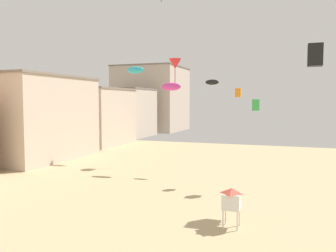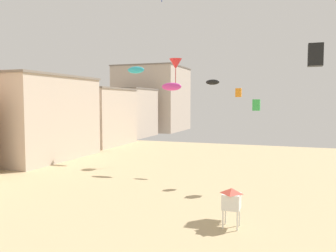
{
  "view_description": "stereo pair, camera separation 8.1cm",
  "coord_description": "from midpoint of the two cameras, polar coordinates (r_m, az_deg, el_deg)",
  "views": [
    {
      "loc": [
        9.61,
        -5.07,
        8.03
      ],
      "look_at": [
        1.58,
        17.38,
        6.34
      ],
      "focal_mm": 37.0,
      "sensor_mm": 36.0,
      "label": 1
    },
    {
      "loc": [
        9.69,
        -5.04,
        8.03
      ],
      "look_at": [
        1.58,
        17.38,
        6.34
      ],
      "focal_mm": 37.0,
      "sensor_mm": 36.0,
      "label": 2
    }
  ],
  "objects": [
    {
      "name": "kite_orange_box",
      "position": [
        34.86,
        11.61,
        5.4
      ],
      "size": [
        0.55,
        0.55,
        0.86
      ],
      "color": "orange"
    },
    {
      "name": "kite_black_box",
      "position": [
        28.99,
        23.2,
        10.71
      ],
      "size": [
        1.08,
        1.08,
        1.69
      ],
      "color": "black"
    },
    {
      "name": "kite_cyan_parafoil",
      "position": [
        47.96,
        -5.26,
        9.18
      ],
      "size": [
        2.44,
        0.68,
        0.95
      ],
      "color": "#2DB7CC"
    },
    {
      "name": "kite_green_box",
      "position": [
        32.55,
        14.42,
        3.37
      ],
      "size": [
        0.65,
        0.65,
        1.03
      ],
      "color": "green"
    },
    {
      "name": "kite_black_parafoil",
      "position": [
        39.51,
        7.42,
        7.18
      ],
      "size": [
        1.55,
        0.43,
        0.6
      ],
      "color": "black"
    },
    {
      "name": "boardwalk_hotel_furthest",
      "position": [
        96.7,
        -2.54,
        4.51
      ],
      "size": [
        17.27,
        17.85,
        17.59
      ],
      "color": "#C6B29E",
      "rests_on": "ground"
    },
    {
      "name": "boardwalk_hotel_mid",
      "position": [
        53.92,
        -23.3,
        1.38
      ],
      "size": [
        17.06,
        16.54,
        11.63
      ],
      "color": "#C6B29E",
      "rests_on": "ground"
    },
    {
      "name": "kite_magenta_parafoil",
      "position": [
        40.05,
        0.65,
        6.5
      ],
      "size": [
        2.38,
        0.66,
        0.92
      ],
      "color": "#DB3D9E"
    },
    {
      "name": "boardwalk_hotel_distant",
      "position": [
        80.64,
        -7.35,
        2.24
      ],
      "size": [
        12.6,
        12.64,
        11.04
      ],
      "color": "#C6B29E",
      "rests_on": "ground"
    },
    {
      "name": "boardwalk_hotel_far",
      "position": [
        67.24,
        -13.4,
        1.59
      ],
      "size": [
        15.36,
        13.52,
        10.52
      ],
      "color": "#C6B29E",
      "rests_on": "ground"
    },
    {
      "name": "kite_red_delta",
      "position": [
        45.58,
        1.32,
        10.19
      ],
      "size": [
        1.63,
        1.63,
        3.7
      ],
      "color": "red"
    },
    {
      "name": "lifeguard_stand",
      "position": [
        22.83,
        10.52,
        -11.76
      ],
      "size": [
        1.1,
        1.1,
        2.55
      ],
      "rotation": [
        0.0,
        0.0,
        -0.32
      ],
      "color": "white",
      "rests_on": "ground"
    }
  ]
}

